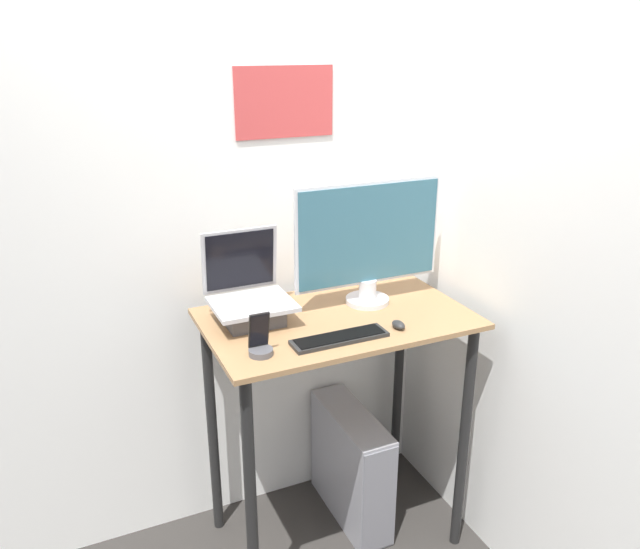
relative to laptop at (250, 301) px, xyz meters
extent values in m
cube|color=white|center=(0.31, 0.29, 0.18)|extent=(6.00, 0.05, 2.60)
cube|color=#BF3F3F|center=(0.25, 0.26, 0.68)|extent=(0.40, 0.01, 0.27)
cube|color=white|center=(0.90, -0.41, 0.18)|extent=(0.05, 6.00, 2.60)
cube|color=#936D47|center=(0.31, -0.10, -0.09)|extent=(1.00, 0.61, 0.02)
cylinder|color=black|center=(-0.14, -0.36, -0.61)|extent=(0.04, 0.04, 1.02)
cylinder|color=black|center=(0.76, -0.36, -0.61)|extent=(0.04, 0.04, 1.02)
cylinder|color=black|center=(-0.14, 0.15, -0.61)|extent=(0.04, 0.04, 1.02)
cylinder|color=black|center=(0.76, 0.15, -0.61)|extent=(0.04, 0.04, 1.02)
cube|color=#4C4C51|center=(0.00, -0.03, -0.05)|extent=(0.20, 0.17, 0.07)
cube|color=#B7B7BC|center=(0.00, -0.03, 0.00)|extent=(0.29, 0.25, 0.02)
cube|color=#B7B7BC|center=(0.00, 0.11, 0.13)|extent=(0.29, 0.03, 0.24)
cube|color=black|center=(0.00, 0.10, 0.13)|extent=(0.26, 0.02, 0.22)
cylinder|color=silver|center=(0.48, -0.03, -0.07)|extent=(0.17, 0.17, 0.02)
cylinder|color=silver|center=(0.48, -0.03, -0.02)|extent=(0.07, 0.07, 0.08)
cube|color=silver|center=(0.48, -0.03, 0.21)|extent=(0.61, 0.01, 0.40)
cube|color=#336072|center=(0.48, -0.03, 0.21)|extent=(0.59, 0.01, 0.38)
cube|color=black|center=(0.23, -0.29, -0.07)|extent=(0.35, 0.09, 0.01)
cube|color=black|center=(0.23, -0.29, -0.06)|extent=(0.32, 0.08, 0.00)
ellipsoid|color=#262626|center=(0.47, -0.29, -0.07)|extent=(0.04, 0.06, 0.03)
cylinder|color=#4C4C51|center=(-0.06, -0.28, -0.07)|extent=(0.08, 0.08, 0.02)
cube|color=black|center=(-0.06, -0.26, 0.01)|extent=(0.07, 0.04, 0.13)
cube|color=black|center=(-0.06, -0.27, 0.01)|extent=(0.06, 0.03, 0.12)
cube|color=gray|center=(0.43, -0.01, -0.86)|extent=(0.16, 0.51, 0.52)
cube|color=slate|center=(0.43, -0.27, -0.86)|extent=(0.15, 0.01, 0.49)
camera|label=1|loc=(-0.64, -2.04, 0.90)|focal=35.00mm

